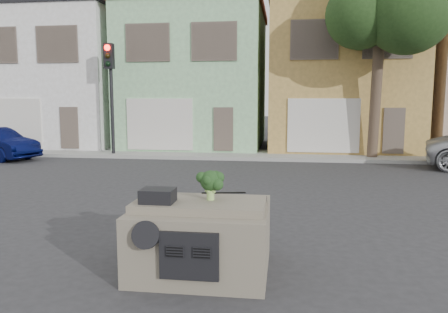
# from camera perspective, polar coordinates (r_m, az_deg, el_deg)

# --- Properties ---
(ground_plane) EXTENTS (120.00, 120.00, 0.00)m
(ground_plane) POSITION_cam_1_polar(r_m,az_deg,el_deg) (9.77, 0.43, -7.97)
(ground_plane) COLOR #303033
(ground_plane) RESTS_ON ground
(sidewalk) EXTENTS (40.00, 3.00, 0.15)m
(sidewalk) POSITION_cam_1_polar(r_m,az_deg,el_deg) (20.04, 4.29, 0.19)
(sidewalk) COLOR gray
(sidewalk) RESTS_ON ground
(townhouse_white) EXTENTS (7.20, 8.20, 7.55)m
(townhouse_white) POSITION_cam_1_polar(r_m,az_deg,el_deg) (26.81, -19.56, 9.54)
(townhouse_white) COLOR white
(townhouse_white) RESTS_ON ground
(townhouse_mint) EXTENTS (7.20, 8.20, 7.55)m
(townhouse_mint) POSITION_cam_1_polar(r_m,az_deg,el_deg) (24.33, -3.41, 10.21)
(townhouse_mint) COLOR #92C992
(townhouse_mint) RESTS_ON ground
(townhouse_tan) EXTENTS (7.20, 8.20, 7.55)m
(townhouse_tan) POSITION_cam_1_polar(r_m,az_deg,el_deg) (24.03, 14.70, 10.01)
(townhouse_tan) COLOR #B58F48
(townhouse_tan) RESTS_ON ground
(traffic_signal) EXTENTS (0.40, 0.40, 5.10)m
(traffic_signal) POSITION_cam_1_polar(r_m,az_deg,el_deg) (20.36, -14.55, 7.08)
(traffic_signal) COLOR black
(traffic_signal) RESTS_ON ground
(tree_near) EXTENTS (4.40, 4.00, 8.50)m
(tree_near) POSITION_cam_1_polar(r_m,az_deg,el_deg) (19.58, 19.38, 11.87)
(tree_near) COLOR #213C17
(tree_near) RESTS_ON ground
(car_dashboard) EXTENTS (2.00, 1.80, 1.12)m
(car_dashboard) POSITION_cam_1_polar(r_m,az_deg,el_deg) (6.77, -2.88, -10.09)
(car_dashboard) COLOR #726959
(car_dashboard) RESTS_ON ground
(instrument_hump) EXTENTS (0.48, 0.38, 0.20)m
(instrument_hump) POSITION_cam_1_polar(r_m,az_deg,el_deg) (6.40, -8.63, -5.07)
(instrument_hump) COLOR black
(instrument_hump) RESTS_ON car_dashboard
(wiper_arm) EXTENTS (0.69, 0.15, 0.02)m
(wiper_arm) POSITION_cam_1_polar(r_m,az_deg,el_deg) (6.94, -0.05, -4.76)
(wiper_arm) COLOR black
(wiper_arm) RESTS_ON car_dashboard
(broccoli) EXTENTS (0.51, 0.51, 0.45)m
(broccoli) POSITION_cam_1_polar(r_m,az_deg,el_deg) (6.47, -1.78, -3.72)
(broccoli) COLOR #183214
(broccoli) RESTS_ON car_dashboard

